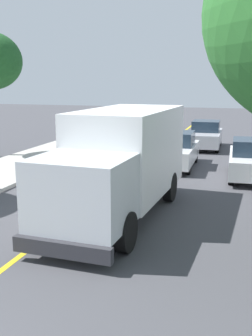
{
  "coord_description": "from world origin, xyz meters",
  "views": [
    {
      "loc": [
        5.0,
        -3.06,
        4.08
      ],
      "look_at": [
        1.42,
        8.94,
        1.4
      ],
      "focal_mm": 44.07,
      "sensor_mm": 36.0,
      "label": 1
    }
  ],
  "objects_px": {
    "parked_car_near": "(176,151)",
    "parked_car_mid": "(206,135)",
    "box_truck": "(121,159)",
    "parked_van_across": "(251,160)"
  },
  "relations": [
    {
      "from": "parked_car_near",
      "to": "parked_car_mid",
      "type": "relative_size",
      "value": 1.0
    },
    {
      "from": "parked_van_across",
      "to": "box_truck",
      "type": "bearing_deg",
      "value": -121.36
    },
    {
      "from": "box_truck",
      "to": "parked_van_across",
      "type": "distance_m",
      "value": 7.39
    },
    {
      "from": "box_truck",
      "to": "parked_car_mid",
      "type": "distance_m",
      "value": 13.67
    },
    {
      "from": "box_truck",
      "to": "parked_van_across",
      "type": "relative_size",
      "value": 1.63
    },
    {
      "from": "box_truck",
      "to": "parked_car_near",
      "type": "bearing_deg",
      "value": 87.38
    },
    {
      "from": "box_truck",
      "to": "parked_car_mid",
      "type": "bearing_deg",
      "value": 85.21
    },
    {
      "from": "box_truck",
      "to": "parked_car_near",
      "type": "height_order",
      "value": "box_truck"
    },
    {
      "from": "parked_car_mid",
      "to": "parked_van_across",
      "type": "distance_m",
      "value": 7.81
    },
    {
      "from": "box_truck",
      "to": "parked_car_near",
      "type": "xyz_separation_m",
      "value": [
        0.35,
        7.62,
        -0.97
      ]
    }
  ]
}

